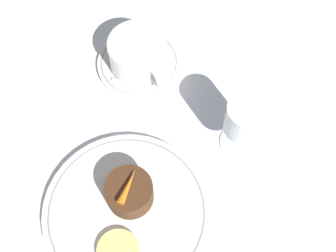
{
  "coord_description": "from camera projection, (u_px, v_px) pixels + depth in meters",
  "views": [
    {
      "loc": [
        0.18,
        -0.06,
        0.69
      ],
      "look_at": [
        -0.1,
        0.1,
        0.04
      ],
      "focal_mm": 50.0,
      "sensor_mm": 36.0,
      "label": 1
    }
  ],
  "objects": [
    {
      "name": "ground_plane",
      "position": [
        142.0,
        219.0,
        0.7
      ],
      "size": [
        3.0,
        3.0,
        0.0
      ],
      "primitive_type": "plane",
      "color": "white"
    },
    {
      "name": "dinner_plate",
      "position": [
        127.0,
        212.0,
        0.7
      ],
      "size": [
        0.25,
        0.25,
        0.01
      ],
      "color": "white",
      "rests_on": "ground_plane"
    },
    {
      "name": "saucer",
      "position": [
        139.0,
        63.0,
        0.82
      ],
      "size": [
        0.15,
        0.15,
        0.01
      ],
      "color": "white",
      "rests_on": "ground_plane"
    },
    {
      "name": "coffee_cup",
      "position": [
        138.0,
        54.0,
        0.78
      ],
      "size": [
        0.12,
        0.1,
        0.06
      ],
      "color": "white",
      "rests_on": "saucer"
    },
    {
      "name": "spoon",
      "position": [
        149.0,
        83.0,
        0.79
      ],
      "size": [
        0.07,
        0.09,
        0.0
      ],
      "color": "silver",
      "rests_on": "saucer"
    },
    {
      "name": "wine_glass",
      "position": [
        245.0,
        120.0,
        0.69
      ],
      "size": [
        0.06,
        0.06,
        0.12
      ],
      "color": "silver",
      "rests_on": "ground_plane"
    },
    {
      "name": "dessert_cake",
      "position": [
        127.0,
        194.0,
        0.68
      ],
      "size": [
        0.07,
        0.07,
        0.04
      ],
      "color": "#4C2D19",
      "rests_on": "dinner_plate"
    },
    {
      "name": "carrot_garnish",
      "position": [
        125.0,
        188.0,
        0.66
      ],
      "size": [
        0.04,
        0.05,
        0.01
      ],
      "color": "orange",
      "rests_on": "dessert_cake"
    },
    {
      "name": "pineapple_slice",
      "position": [
        118.0,
        251.0,
        0.66
      ],
      "size": [
        0.06,
        0.06,
        0.01
      ],
      "color": "#EFE075",
      "rests_on": "dinner_plate"
    }
  ]
}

